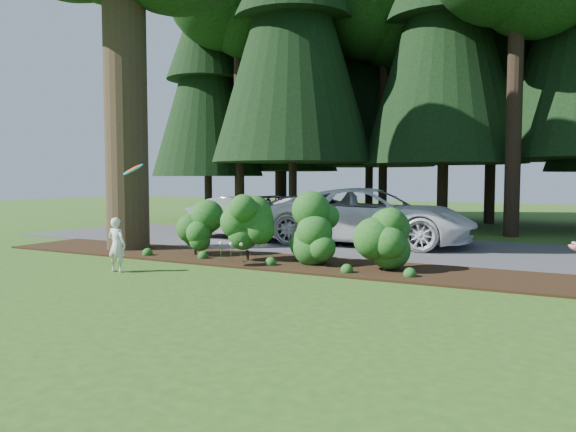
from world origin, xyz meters
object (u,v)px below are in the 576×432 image
object	(u,v)px
car_white_suv	(371,216)
car_dark_suv	(317,217)
child	(117,245)
car_silver_wagon	(246,218)
frisbee	(133,169)

from	to	relation	value
car_white_suv	car_dark_suv	bearing A→B (deg)	68.94
car_dark_suv	child	bearing A→B (deg)	-179.58
car_silver_wagon	car_white_suv	bearing A→B (deg)	-78.41
car_white_suv	child	bearing A→B (deg)	151.93
car_dark_suv	child	world-z (taller)	car_dark_suv
car_white_suv	child	size ratio (longest dim) A/B	5.14
car_white_suv	frisbee	world-z (taller)	frisbee
car_dark_suv	car_silver_wagon	bearing A→B (deg)	126.66
car_silver_wagon	car_dark_suv	world-z (taller)	car_dark_suv
car_white_suv	child	distance (m)	8.20
car_white_suv	frisbee	size ratio (longest dim) A/B	11.87
car_silver_wagon	child	xyz separation A→B (m)	(0.95, -7.01, -0.13)
car_white_suv	car_dark_suv	size ratio (longest dim) A/B	1.26
car_white_suv	child	world-z (taller)	car_white_suv
car_silver_wagon	car_white_suv	world-z (taller)	car_white_suv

